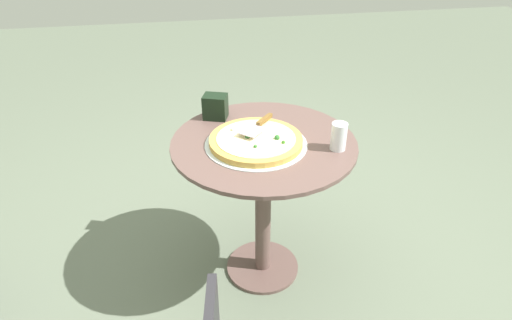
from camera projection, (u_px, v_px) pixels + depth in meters
ground_plane at (262, 267)px, 2.30m from camera, size 10.00×10.00×0.00m
patio_table at (263, 178)px, 2.01m from camera, size 0.80×0.80×0.75m
pizza_on_tray at (256, 141)px, 1.87m from camera, size 0.44×0.44×0.05m
pizza_server at (259, 125)px, 1.91m from camera, size 0.18×0.19×0.02m
drinking_cup at (339, 136)px, 1.82m from camera, size 0.07×0.07×0.12m
napkin_dispenser at (215, 107)px, 2.06m from camera, size 0.13×0.11×0.11m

